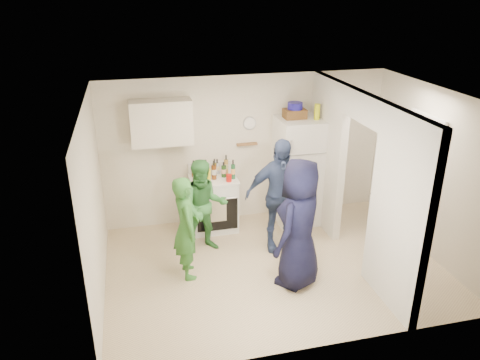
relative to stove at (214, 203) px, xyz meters
name	(u,v)px	position (x,y,z in m)	size (l,w,h in m)	color
floor	(274,266)	(0.64, -1.37, -0.45)	(4.80, 4.80, 0.00)	beige
wall_back	(246,149)	(0.64, 0.33, 0.80)	(4.80, 4.80, 0.00)	silver
wall_front	(326,252)	(0.64, -3.07, 0.80)	(4.80, 4.80, 0.00)	silver
wall_left	(94,206)	(-1.76, -1.37, 0.80)	(3.40, 3.40, 0.00)	silver
wall_right	(432,173)	(3.04, -1.37, 0.80)	(3.40, 3.40, 0.00)	silver
ceiling	(280,98)	(0.64, -1.37, 2.05)	(4.80, 4.80, 0.00)	white
partition_pier_back	(326,155)	(1.84, -0.27, 0.80)	(0.12, 1.20, 2.50)	silver
partition_pier_front	(399,215)	(1.84, -2.47, 0.80)	(0.12, 1.20, 2.50)	silver
partition_header	(365,108)	(1.84, -1.37, 1.85)	(0.12, 1.00, 0.40)	silver
stove	(214,203)	(0.00, 0.00, 0.00)	(0.76, 0.64, 0.91)	white
upper_cabinet	(161,123)	(-0.76, 0.15, 1.40)	(0.95, 0.34, 0.70)	silver
fridge	(299,171)	(1.46, -0.03, 0.45)	(0.75, 0.73, 1.82)	white
wicker_basket	(295,114)	(1.36, 0.02, 1.44)	(0.35, 0.25, 0.15)	brown
blue_bowl	(295,106)	(1.36, 0.02, 1.57)	(0.24, 0.24, 0.11)	navy
yellow_cup_stack_top	(317,112)	(1.68, -0.13, 1.49)	(0.09, 0.09, 0.25)	#DAE913
wall_clock	(250,123)	(0.69, 0.31, 1.25)	(0.22, 0.22, 0.03)	white
spice_shelf	(247,144)	(0.64, 0.28, 0.90)	(0.35, 0.08, 0.03)	olive
nook_window	(427,143)	(3.02, -1.17, 1.20)	(0.03, 0.70, 0.80)	black
nook_window_frame	(426,143)	(3.00, -1.17, 1.20)	(0.04, 0.76, 0.86)	white
nook_valance	(428,120)	(2.98, -1.17, 1.55)	(0.04, 0.82, 0.18)	white
yellow_cup_stack_stove	(208,177)	(-0.12, -0.22, 0.58)	(0.09, 0.09, 0.25)	yellow
red_cup	(229,178)	(0.22, -0.20, 0.51)	(0.09, 0.09, 0.12)	red
person_green_left	(186,228)	(-0.61, -1.27, 0.29)	(0.54, 0.36, 1.49)	#35722D
person_green_center	(204,207)	(-0.26, -0.66, 0.28)	(0.71, 0.56, 1.47)	#387E37
person_denim	(279,195)	(0.86, -0.86, 0.43)	(1.04, 0.43, 1.78)	navy
person_navy	(299,224)	(0.82, -1.81, 0.45)	(0.88, 0.57, 1.80)	black
person_nook	(393,192)	(2.72, -0.92, 0.33)	(1.01, 0.58, 1.57)	black
bottle_a	(194,169)	(-0.29, 0.14, 0.59)	(0.07, 0.07, 0.28)	brown
bottle_b	(203,172)	(-0.18, -0.07, 0.60)	(0.06, 0.06, 0.29)	#22561C
bottle_c	(206,167)	(-0.09, 0.16, 0.59)	(0.07, 0.07, 0.26)	#A2A6AF
bottle_d	(214,170)	(0.01, -0.05, 0.61)	(0.08, 0.08, 0.32)	#613111
bottle_e	(217,166)	(0.11, 0.19, 0.58)	(0.07, 0.07, 0.25)	#A0A7B2
bottle_f	(224,170)	(0.18, 0.01, 0.58)	(0.08, 0.08, 0.26)	#204519
bottle_g	(226,164)	(0.25, 0.14, 0.62)	(0.07, 0.07, 0.33)	#A57F36
bottle_h	(195,175)	(-0.32, -0.11, 0.58)	(0.06, 0.06, 0.24)	#B6BAC3
bottle_i	(215,167)	(0.04, 0.09, 0.60)	(0.07, 0.07, 0.29)	#5E5410
bottle_j	(233,169)	(0.31, -0.10, 0.62)	(0.07, 0.07, 0.32)	#1C532D
bottle_k	(200,171)	(-0.21, 0.03, 0.59)	(0.07, 0.07, 0.26)	brown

